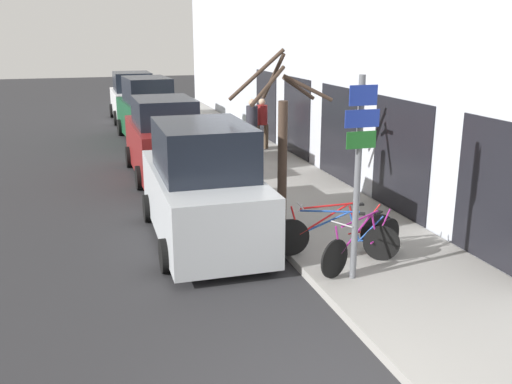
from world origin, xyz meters
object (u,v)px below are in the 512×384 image
object	(u,v)px
signpost	(358,169)
pedestrian_far	(252,121)
parked_car_1	(164,140)
pedestrian_near	(262,120)
bicycle_2	(335,232)
parked_car_2	(148,112)
bicycle_1	(335,237)
parked_car_3	(133,99)
parked_car_0	(203,189)
street_tree	(281,140)
bicycle_0	(363,244)

from	to	relation	value
signpost	pedestrian_far	xyz separation A→B (m)	(1.37, 10.53, -0.83)
parked_car_1	pedestrian_near	distance (m)	4.39
bicycle_2	parked_car_2	bearing A→B (deg)	14.77
bicycle_1	parked_car_1	xyz separation A→B (m)	(-1.99, 7.57, 0.52)
parked_car_1	parked_car_3	size ratio (longest dim) A/B	1.06
pedestrian_near	parked_car_0	bearing A→B (deg)	-96.70
signpost	street_tree	bearing A→B (deg)	92.31
parked_car_3	pedestrian_far	distance (m)	9.83
parked_car_3	signpost	bearing A→B (deg)	-85.63
bicycle_2	parked_car_0	size ratio (longest dim) A/B	0.50
parked_car_0	bicycle_2	bearing A→B (deg)	-39.55
street_tree	parked_car_1	bearing A→B (deg)	108.50
bicycle_1	parked_car_0	bearing A→B (deg)	76.00
parked_car_0	pedestrian_far	bearing A→B (deg)	67.21
pedestrian_far	parked_car_3	bearing A→B (deg)	-65.74
parked_car_0	parked_car_1	distance (m)	5.64
parked_car_1	parked_car_3	world-z (taller)	parked_car_1
bicycle_1	bicycle_2	bearing A→B (deg)	6.92
bicycle_0	pedestrian_near	bearing A→B (deg)	-34.81
parked_car_0	parked_car_2	xyz separation A→B (m)	(0.22, 11.48, 0.02)
signpost	bicycle_1	bearing A→B (deg)	83.82
parked_car_0	pedestrian_near	world-z (taller)	parked_car_0
parked_car_1	signpost	bearing A→B (deg)	-78.45
bicycle_0	parked_car_0	world-z (taller)	parked_car_0
signpost	bicycle_1	world-z (taller)	signpost
parked_car_2	pedestrian_near	world-z (taller)	parked_car_2
bicycle_1	parked_car_0	world-z (taller)	parked_car_0
bicycle_1	parked_car_2	distance (m)	13.55
signpost	parked_car_0	world-z (taller)	signpost
bicycle_2	parked_car_0	world-z (taller)	parked_car_0
signpost	bicycle_2	xyz separation A→B (m)	(0.18, 1.12, -1.45)
bicycle_1	parked_car_3	bearing A→B (deg)	35.40
bicycle_2	pedestrian_near	world-z (taller)	pedestrian_near
street_tree	parked_car_0	bearing A→B (deg)	-167.46
bicycle_0	parked_car_0	bearing A→B (deg)	16.76
bicycle_1	parked_car_1	size ratio (longest dim) A/B	0.45
parked_car_2	pedestrian_far	distance (m)	4.91
parked_car_2	pedestrian_near	distance (m)	4.97
bicycle_1	parked_car_1	distance (m)	7.85
pedestrian_near	pedestrian_far	world-z (taller)	pedestrian_far
parked_car_0	signpost	bearing A→B (deg)	-55.88
parked_car_2	bicycle_0	bearing A→B (deg)	-85.24
pedestrian_near	parked_car_2	bearing A→B (deg)	153.68
bicycle_0	pedestrian_far	world-z (taller)	pedestrian_far
signpost	street_tree	xyz separation A→B (m)	(-0.13, 3.28, -0.12)
pedestrian_near	street_tree	xyz separation A→B (m)	(-1.96, -7.59, 0.74)
parked_car_1	parked_car_2	world-z (taller)	parked_car_2
street_tree	pedestrian_near	bearing A→B (deg)	75.54
signpost	pedestrian_far	world-z (taller)	signpost
parked_car_1	street_tree	world-z (taller)	street_tree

